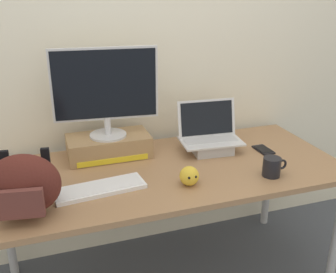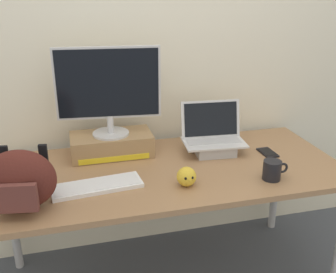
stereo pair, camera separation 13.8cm
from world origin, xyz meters
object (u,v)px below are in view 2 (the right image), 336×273
at_px(external_keyboard, 97,186).
at_px(toner_box_yellow, 112,144).
at_px(cell_phone, 268,152).
at_px(open_laptop, 213,142).
at_px(coffee_mug, 272,170).
at_px(plush_toy, 186,177).
at_px(messenger_backpack, 20,180).
at_px(desktop_monitor, 108,89).

bearing_deg(external_keyboard, toner_box_yellow, 67.06).
bearing_deg(toner_box_yellow, cell_phone, -13.87).
bearing_deg(open_laptop, coffee_mug, -63.11).
distance_m(coffee_mug, plush_toy, 0.44).
distance_m(messenger_backpack, coffee_mug, 1.19).
xyz_separation_m(toner_box_yellow, plush_toy, (0.30, -0.47, -0.01)).
distance_m(toner_box_yellow, desktop_monitor, 0.32).
relative_size(toner_box_yellow, external_keyboard, 1.03).
xyz_separation_m(external_keyboard, coffee_mug, (0.86, -0.13, 0.04)).
bearing_deg(plush_toy, open_laptop, 52.87).
bearing_deg(external_keyboard, open_laptop, 15.86).
relative_size(toner_box_yellow, desktop_monitor, 0.81).
relative_size(external_keyboard, messenger_backpack, 1.32).
height_order(toner_box_yellow, cell_phone, toner_box_yellow).
bearing_deg(external_keyboard, plush_toy, -16.80).
bearing_deg(open_laptop, external_keyboard, -153.63).
bearing_deg(toner_box_yellow, external_keyboard, -107.15).
xyz_separation_m(desktop_monitor, coffee_mug, (0.74, -0.51, -0.33)).
bearing_deg(toner_box_yellow, messenger_backpack, -132.75).
height_order(messenger_backpack, plush_toy, messenger_backpack).
xyz_separation_m(external_keyboard, plush_toy, (0.42, -0.08, 0.04)).
bearing_deg(desktop_monitor, cell_phone, -7.67).
distance_m(toner_box_yellow, open_laptop, 0.58).
bearing_deg(external_keyboard, coffee_mug, -14.15).
relative_size(messenger_backpack, cell_phone, 2.42).
relative_size(toner_box_yellow, open_laptop, 1.24).
xyz_separation_m(cell_phone, plush_toy, (-0.57, -0.25, 0.04)).
bearing_deg(cell_phone, external_keyboard, -171.94).
xyz_separation_m(desktop_monitor, messenger_backpack, (-0.45, -0.48, -0.25)).
distance_m(cell_phone, plush_toy, 0.62).
relative_size(external_keyboard, coffee_mug, 3.32).
bearing_deg(external_keyboard, messenger_backpack, -169.02).
height_order(open_laptop, cell_phone, open_laptop).
relative_size(open_laptop, messenger_backpack, 1.09).
bearing_deg(messenger_backpack, external_keyboard, 25.79).
distance_m(desktop_monitor, messenger_backpack, 0.70).
relative_size(open_laptop, plush_toy, 3.83).
xyz_separation_m(open_laptop, plush_toy, (-0.27, -0.36, -0.01)).
bearing_deg(coffee_mug, external_keyboard, 171.64).
height_order(toner_box_yellow, desktop_monitor, desktop_monitor).
xyz_separation_m(coffee_mug, plush_toy, (-0.43, 0.04, -0.00)).
relative_size(desktop_monitor, plush_toy, 5.91).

